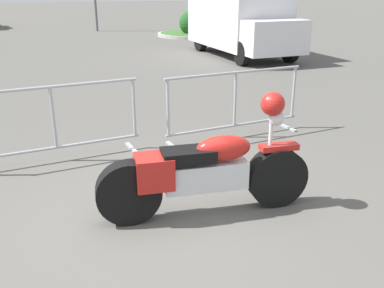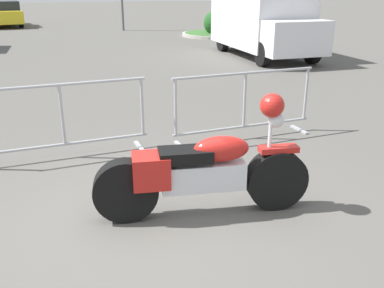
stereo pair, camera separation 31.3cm
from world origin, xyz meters
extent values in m
plane|color=#54514C|center=(0.00, 0.00, 0.00)|extent=(120.00, 120.00, 0.00)
cylinder|color=black|center=(1.38, -0.06, 0.33)|extent=(0.69, 0.27, 0.67)
cylinder|color=black|center=(-0.22, 0.15, 0.33)|extent=(0.69, 0.27, 0.67)
cube|color=silver|center=(0.58, 0.05, 0.44)|extent=(0.90, 0.36, 0.29)
ellipsoid|color=#B21E19|center=(0.77, 0.02, 0.73)|extent=(0.61, 0.34, 0.27)
cube|color=black|center=(0.40, 0.07, 0.69)|extent=(0.57, 0.36, 0.12)
cube|color=#B21E19|center=(0.04, 0.12, 0.54)|extent=(0.42, 0.38, 0.33)
cube|color=#B21E19|center=(1.38, -0.06, 0.69)|extent=(0.43, 0.20, 0.06)
cylinder|color=silver|center=(1.28, -0.05, 0.83)|extent=(0.05, 0.05, 0.47)
sphere|color=silver|center=(1.33, -0.05, 1.01)|extent=(0.17, 0.17, 0.17)
sphere|color=#B21E19|center=(1.28, -0.05, 1.17)|extent=(0.25, 0.25, 0.25)
cylinder|color=#9EA0A5|center=(-0.78, 2.11, 1.05)|extent=(2.37, 0.23, 0.04)
cylinder|color=#9EA0A5|center=(-0.78, 2.11, 0.20)|extent=(2.37, 0.23, 0.04)
cylinder|color=#9EA0A5|center=(-0.78, 2.11, 0.62)|extent=(0.05, 0.05, 0.85)
cylinder|color=#9EA0A5|center=(0.35, 2.21, 0.62)|extent=(0.05, 0.05, 0.85)
cube|color=#9EA0A5|center=(0.28, 2.20, 0.01)|extent=(0.10, 0.44, 0.03)
cylinder|color=#9EA0A5|center=(1.94, 2.11, 1.05)|extent=(2.37, 0.23, 0.04)
cylinder|color=#9EA0A5|center=(1.94, 2.11, 0.20)|extent=(2.37, 0.23, 0.04)
cylinder|color=#9EA0A5|center=(0.81, 2.02, 0.62)|extent=(0.05, 0.05, 0.85)
cylinder|color=#9EA0A5|center=(1.94, 2.11, 0.62)|extent=(0.05, 0.05, 0.85)
cylinder|color=#9EA0A5|center=(3.08, 2.21, 0.62)|extent=(0.05, 0.05, 0.85)
cube|color=#9EA0A5|center=(0.88, 2.03, 0.01)|extent=(0.10, 0.44, 0.03)
cube|color=#9EA0A5|center=(3.01, 2.20, 0.01)|extent=(0.10, 0.44, 0.03)
cube|color=silver|center=(5.87, 9.95, 1.31)|extent=(2.02, 4.11, 2.00)
cube|color=silver|center=(5.89, 7.45, 0.84)|extent=(1.90, 0.91, 1.00)
cylinder|color=black|center=(6.72, 7.85, 0.36)|extent=(0.24, 0.72, 0.72)
cylinder|color=black|center=(5.04, 7.84, 0.36)|extent=(0.24, 0.72, 0.72)
cylinder|color=black|center=(6.70, 11.15, 0.36)|extent=(0.24, 0.72, 0.72)
cylinder|color=black|center=(5.02, 11.14, 0.36)|extent=(0.24, 0.72, 0.72)
cube|color=yellow|center=(-3.58, 24.03, 0.59)|extent=(2.34, 4.40, 0.68)
cube|color=#1E232B|center=(-3.56, 23.89, 1.18)|extent=(1.88, 2.36, 0.49)
cylinder|color=black|center=(-3.08, 25.47, 0.31)|extent=(0.31, 0.65, 0.62)
cylinder|color=black|center=(-2.66, 22.82, 0.31)|extent=(0.31, 0.65, 0.62)
cylinder|color=#ADA89E|center=(6.52, 15.86, 0.07)|extent=(3.30, 3.30, 0.14)
cylinder|color=#38662D|center=(6.52, 15.86, 0.15)|extent=(3.04, 3.04, 0.02)
sphere|color=#1E511E|center=(6.38, 15.69, 0.61)|extent=(1.10, 1.10, 1.10)
sphere|color=#286023|center=(6.45, 15.18, 0.46)|extent=(0.75, 0.75, 0.75)
sphere|color=#33702D|center=(7.36, 15.96, 0.58)|extent=(1.04, 1.04, 1.04)
camera|label=1|loc=(-1.01, -3.70, 2.32)|focal=40.00mm
camera|label=2|loc=(-0.72, -3.80, 2.32)|focal=40.00mm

